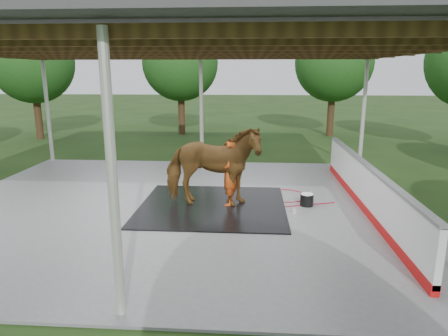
# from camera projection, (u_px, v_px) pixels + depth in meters

# --- Properties ---
(ground) EXTENTS (100.00, 100.00, 0.00)m
(ground) POSITION_uv_depth(u_px,v_px,m) (180.00, 207.00, 10.20)
(ground) COLOR #1E3814
(concrete_slab) EXTENTS (12.00, 10.00, 0.05)m
(concrete_slab) POSITION_uv_depth(u_px,v_px,m) (180.00, 206.00, 10.20)
(concrete_slab) COLOR slate
(concrete_slab) RESTS_ON ground
(pavilion_structure) EXTENTS (12.60, 10.60, 4.05)m
(pavilion_structure) POSITION_uv_depth(u_px,v_px,m) (175.00, 45.00, 9.27)
(pavilion_structure) COLOR beige
(pavilion_structure) RESTS_ON ground
(dasher_board) EXTENTS (0.16, 8.00, 1.15)m
(dasher_board) POSITION_uv_depth(u_px,v_px,m) (365.00, 188.00, 9.76)
(dasher_board) COLOR red
(dasher_board) RESTS_ON concrete_slab
(tree_belt) EXTENTS (28.00, 28.00, 5.80)m
(tree_belt) POSITION_uv_depth(u_px,v_px,m) (194.00, 54.00, 10.16)
(tree_belt) COLOR #382314
(tree_belt) RESTS_ON ground
(rubber_mat) EXTENTS (3.63, 3.41, 0.03)m
(rubber_mat) POSITION_uv_depth(u_px,v_px,m) (212.00, 206.00, 10.08)
(rubber_mat) COLOR black
(rubber_mat) RESTS_ON concrete_slab
(horse) EXTENTS (2.41, 1.11, 2.03)m
(horse) POSITION_uv_depth(u_px,v_px,m) (212.00, 166.00, 9.83)
(horse) COLOR brown
(horse) RESTS_ON rubber_mat
(handler) EXTENTS (0.42, 0.62, 1.66)m
(handler) POSITION_uv_depth(u_px,v_px,m) (229.00, 173.00, 9.99)
(handler) COLOR #B84313
(handler) RESTS_ON concrete_slab
(wash_bucket) EXTENTS (0.34, 0.34, 0.31)m
(wash_bucket) POSITION_uv_depth(u_px,v_px,m) (307.00, 200.00, 10.09)
(wash_bucket) COLOR black
(wash_bucket) RESTS_ON concrete_slab
(soap_bottle_a) EXTENTS (0.15, 0.15, 0.30)m
(soap_bottle_a) POSITION_uv_depth(u_px,v_px,m) (310.00, 197.00, 10.32)
(soap_bottle_a) COLOR silver
(soap_bottle_a) RESTS_ON concrete_slab
(soap_bottle_b) EXTENTS (0.11, 0.11, 0.17)m
(soap_bottle_b) POSITION_uv_depth(u_px,v_px,m) (294.00, 211.00, 9.50)
(soap_bottle_b) COLOR #338CD8
(soap_bottle_b) RESTS_ON concrete_slab
(hose_coil) EXTENTS (2.44, 1.56, 0.02)m
(hose_coil) POSITION_uv_depth(u_px,v_px,m) (272.00, 197.00, 10.80)
(hose_coil) COLOR #A80C26
(hose_coil) RESTS_ON concrete_slab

